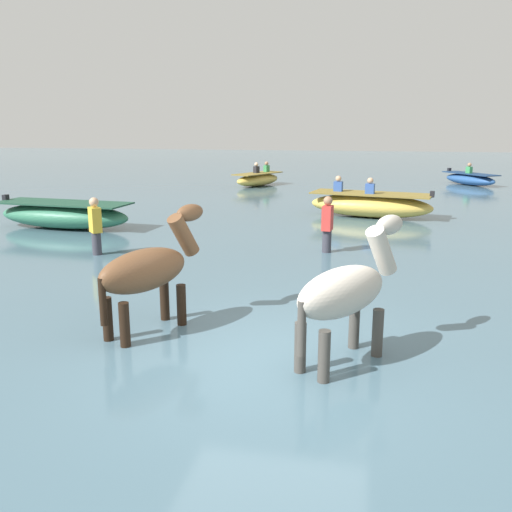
% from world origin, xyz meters
% --- Properties ---
extents(ground_plane, '(120.00, 120.00, 0.00)m').
position_xyz_m(ground_plane, '(0.00, 0.00, 0.00)').
color(ground_plane, '#756B56').
extents(water_surface, '(90.00, 90.00, 0.39)m').
position_xyz_m(water_surface, '(0.00, 10.00, 0.19)').
color(water_surface, '#476675').
rests_on(water_surface, ground).
extents(horse_lead_bay, '(1.13, 1.81, 2.04)m').
position_xyz_m(horse_lead_bay, '(-1.76, 0.63, 1.20)').
color(horse_lead_bay, brown).
rests_on(horse_lead_bay, ground).
extents(horse_trailing_pinto, '(1.36, 1.74, 2.06)m').
position_xyz_m(horse_trailing_pinto, '(0.88, 0.14, 1.22)').
color(horse_trailing_pinto, beige).
rests_on(horse_trailing_pinto, ground).
extents(boat_far_inshore, '(2.12, 2.97, 1.07)m').
position_xyz_m(boat_far_inshore, '(-3.94, 18.89, 0.69)').
color(boat_far_inshore, gold).
rests_on(boat_far_inshore, water_surface).
extents(boat_far_offshore, '(2.43, 2.93, 1.03)m').
position_xyz_m(boat_far_offshore, '(5.69, 21.26, 0.67)').
color(boat_far_offshore, '#28518E').
rests_on(boat_far_offshore, water_surface).
extents(boat_mid_outer, '(3.94, 1.53, 0.85)m').
position_xyz_m(boat_mid_outer, '(-7.00, 7.39, 0.74)').
color(boat_mid_outer, '#337556').
rests_on(boat_mid_outer, water_surface).
extents(boat_mid_channel, '(3.88, 1.98, 1.21)m').
position_xyz_m(boat_mid_channel, '(1.15, 10.95, 0.76)').
color(boat_mid_channel, gold).
rests_on(boat_mid_channel, water_surface).
extents(person_wading_mid, '(0.37, 0.37, 1.63)m').
position_xyz_m(person_wading_mid, '(-4.63, 4.66, 0.87)').
color(person_wading_mid, '#383842').
rests_on(person_wading_mid, ground).
extents(person_spectator_far, '(0.24, 0.34, 1.63)m').
position_xyz_m(person_spectator_far, '(0.23, 5.88, 0.87)').
color(person_spectator_far, '#383842').
rests_on(person_spectator_far, ground).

